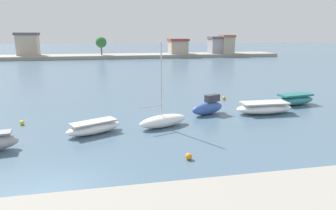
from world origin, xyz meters
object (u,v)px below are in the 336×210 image
Objects in this scene: mooring_buoy_3 at (189,156)px; mooring_buoy_2 at (224,98)px; moored_boat_5 at (264,108)px; moored_boat_6 at (295,100)px; moored_boat_2 at (94,128)px; mooring_buoy_1 at (22,123)px; moored_boat_3 at (163,120)px; moored_boat_4 at (208,107)px.

mooring_buoy_2 is at bearing 61.43° from mooring_buoy_3.
moored_boat_6 is at bearing 28.18° from moored_boat_5.
moored_boat_2 reaches higher than mooring_buoy_1.
moored_boat_3 reaches higher than mooring_buoy_3.
moored_boat_4 is (4.47, 2.75, 0.15)m from moored_boat_3.
mooring_buoy_3 is at bearing -138.58° from moored_boat_4.
mooring_buoy_2 reaches higher than mooring_buoy_1.
moored_boat_4 reaches higher than mooring_buoy_2.
moored_boat_3 is at bearing -166.82° from moored_boat_5.
moored_boat_4 is 0.77× the size of moored_boat_6.
moored_boat_3 is at bearing -170.93° from moored_boat_6.
moored_boat_3 is 6.17m from mooring_buoy_3.
moored_boat_5 is 1.16× the size of moored_boat_6.
mooring_buoy_1 is at bearing 156.90° from moored_boat_4.
mooring_buoy_1 is at bearing 175.74° from moored_boat_6.
mooring_buoy_3 is (-4.13, -8.90, -0.46)m from moored_boat_4.
moored_boat_2 is at bearing -146.81° from mooring_buoy_2.
moored_boat_6 is (9.53, 1.70, -0.13)m from moored_boat_4.
moored_boat_3 reaches higher than moored_boat_4.
mooring_buoy_3 is (-9.05, -8.21, -0.30)m from moored_boat_5.
moored_boat_2 is 14.66m from moored_boat_5.
moored_boat_3 is 14.69m from moored_boat_6.
moored_boat_4 reaches higher than moored_boat_5.
moored_boat_5 is 6.09m from mooring_buoy_2.
moored_boat_2 is 0.94× the size of moored_boat_6.
moored_boat_5 is at bearing -8.36° from moored_boat_3.
mooring_buoy_2 is (13.08, 8.56, -0.25)m from moored_boat_2.
moored_boat_6 is at bearing -3.11° from moored_boat_3.
moored_boat_2 is at bearing -168.91° from moored_boat_5.
moored_boat_3 reaches higher than moored_boat_6.
mooring_buoy_2 is at bearing 24.10° from moored_boat_3.
moored_boat_2 is 6.38m from mooring_buoy_1.
moored_boat_4 is at bearing -6.57° from moored_boat_2.
mooring_buoy_3 is (10.91, -8.75, 0.01)m from mooring_buoy_1.
moored_boat_5 is at bearing -77.25° from mooring_buoy_2.
mooring_buoy_1 is at bearing 179.25° from moored_boat_5.
moored_boat_5 reaches higher than moored_boat_2.
moored_boat_4 is at bearing 65.11° from mooring_buoy_3.
moored_boat_3 is 1.84× the size of moored_boat_4.
moored_boat_3 is 17.77× the size of mooring_buoy_1.
moored_boat_3 is 9.61m from moored_boat_5.
mooring_buoy_3 is at bearing -38.73° from mooring_buoy_1.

